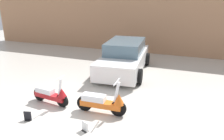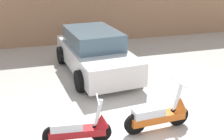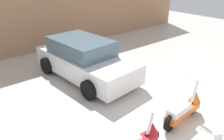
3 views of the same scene
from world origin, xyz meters
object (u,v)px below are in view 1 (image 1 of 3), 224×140
at_px(scooter_front_right, 103,102).
at_px(placard_near_right_scooter, 85,127).
at_px(scooter_front_left, 52,94).
at_px(car_rear_left, 124,57).
at_px(placard_near_left_scooter, 28,117).

relative_size(scooter_front_right, placard_near_right_scooter, 5.67).
xyz_separation_m(scooter_front_left, placard_near_right_scooter, (1.60, -0.94, -0.22)).
height_order(car_rear_left, placard_near_right_scooter, car_rear_left).
distance_m(scooter_front_right, placard_near_right_scooter, 0.99).
xyz_separation_m(placard_near_left_scooter, placard_near_right_scooter, (1.66, 0.09, 0.00)).
relative_size(placard_near_left_scooter, placard_near_right_scooter, 1.00).
height_order(scooter_front_left, car_rear_left, car_rear_left).
height_order(scooter_front_right, placard_near_left_scooter, scooter_front_right).
height_order(scooter_front_right, car_rear_left, car_rear_left).
distance_m(scooter_front_left, placard_near_right_scooter, 1.86).
xyz_separation_m(scooter_front_right, placard_near_right_scooter, (-0.10, -0.95, -0.25)).
relative_size(car_rear_left, placard_near_left_scooter, 15.61).
bearing_deg(placard_near_left_scooter, car_rear_left, 75.24).
height_order(scooter_front_left, placard_near_right_scooter, scooter_front_left).
bearing_deg(scooter_front_right, scooter_front_left, 177.98).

